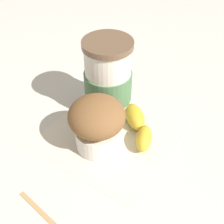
# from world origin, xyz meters

# --- Properties ---
(ground_plane) EXTENTS (3.00, 3.00, 0.00)m
(ground_plane) POSITION_xyz_m (0.00, 0.00, 0.00)
(ground_plane) COLOR beige
(paper_napkin) EXTENTS (0.25, 0.25, 0.00)m
(paper_napkin) POSITION_xyz_m (0.00, 0.00, 0.00)
(paper_napkin) COLOR beige
(paper_napkin) RESTS_ON ground_plane
(coffee_cup) EXTENTS (0.09, 0.09, 0.15)m
(coffee_cup) POSITION_xyz_m (-0.05, 0.04, 0.07)
(coffee_cup) COLOR silver
(coffee_cup) RESTS_ON paper_napkin
(muffin) EXTENTS (0.09, 0.09, 0.10)m
(muffin) POSITION_xyz_m (0.00, -0.03, 0.05)
(muffin) COLOR white
(muffin) RESTS_ON paper_napkin
(banana) EXTENTS (0.15, 0.09, 0.03)m
(banana) POSITION_xyz_m (0.01, 0.04, 0.02)
(banana) COLOR gold
(banana) RESTS_ON paper_napkin
(wooden_stirrer) EXTENTS (0.11, 0.01, 0.00)m
(wooden_stirrer) POSITION_xyz_m (0.04, -0.18, 0.00)
(wooden_stirrer) COLOR tan
(wooden_stirrer) RESTS_ON ground_plane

